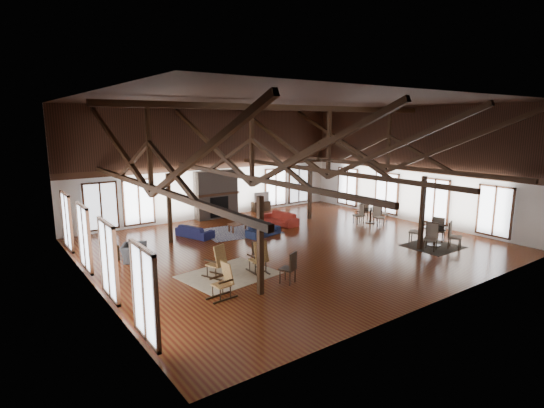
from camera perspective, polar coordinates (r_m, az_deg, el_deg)
floor at (r=18.20m, az=2.69°, el=-5.61°), size 16.00×16.00×0.00m
ceiling at (r=17.47m, az=2.87°, el=13.62°), size 16.00×14.00×0.02m
wall_back at (r=23.44m, az=-7.98°, el=5.50°), size 16.00×0.02×6.00m
wall_front at (r=12.93m, az=22.46°, el=0.39°), size 16.00×0.02×6.00m
wall_left at (r=14.12m, az=-23.56°, el=1.13°), size 0.02×14.00×6.00m
wall_right at (r=23.39m, az=18.37°, el=5.04°), size 0.02×14.00×6.00m
roof_truss at (r=17.49m, az=2.81°, el=7.15°), size 15.60×14.07×3.14m
post_grid at (r=17.83m, az=2.73°, el=-0.90°), size 8.16×7.16×3.05m
fireplace at (r=23.37m, az=-7.49°, el=1.26°), size 2.50×0.69×2.60m
ceiling_fan at (r=17.07m, az=6.22°, el=6.01°), size 1.60×1.60×0.75m
sofa_navy_front at (r=19.68m, az=-1.17°, el=-3.56°), size 1.84×1.02×0.51m
sofa_navy_left at (r=19.79m, az=-10.35°, el=-3.61°), size 1.98×1.30×0.54m
sofa_orange at (r=21.87m, az=1.09°, el=-1.94°), size 2.15×0.98×0.61m
coffee_table at (r=20.50m, az=-4.43°, el=-2.69°), size 1.18×0.75×0.42m
vase at (r=20.60m, az=-4.19°, el=-2.16°), size 0.25×0.25×0.21m
armchair at (r=17.02m, az=-18.07°, el=-6.22°), size 1.26×1.21×0.64m
side_table_lamp at (r=17.31m, az=-20.78°, el=-5.68°), size 0.46×0.46×1.16m
rocking_chair_a at (r=14.53m, az=-7.30°, el=-7.77°), size 0.77×1.01×1.16m
rocking_chair_b at (r=14.81m, az=-1.71°, el=-7.28°), size 0.54×0.93×1.17m
rocking_chair_c at (r=12.94m, az=-6.45°, el=-10.26°), size 0.89×0.53×1.10m
side_chair_a at (r=15.72m, az=-1.97°, el=-6.31°), size 0.53×0.53×0.90m
side_chair_b at (r=13.88m, az=2.49°, el=-8.25°), size 0.60×0.60×1.07m
cafe_table_near at (r=19.31m, az=21.06°, el=-3.67°), size 2.15×2.15×1.11m
cafe_table_far at (r=22.70m, az=13.11°, el=-1.23°), size 1.98×1.98×1.01m
cup_near at (r=19.30m, az=21.20°, el=-2.80°), size 0.15×0.15×0.09m
cup_far at (r=22.56m, az=13.20°, el=-0.61°), size 0.15×0.15×0.09m
tv_console at (r=25.16m, az=-1.48°, el=-0.29°), size 1.13×0.42×0.56m
television at (r=25.04m, az=-1.53°, el=0.98°), size 0.99×0.20×0.57m
rug_tan at (r=14.89m, az=-5.84°, el=-9.45°), size 3.33×2.79×0.01m
rug_navy at (r=20.57m, az=-4.37°, el=-3.66°), size 3.73×2.97×0.01m
rug_dark at (r=19.32m, az=20.80°, el=-5.33°), size 2.13×1.94×0.01m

